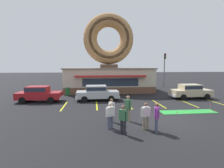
# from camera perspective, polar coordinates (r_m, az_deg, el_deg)

# --- Properties ---
(ground_plane) EXTENTS (160.00, 160.00, 0.00)m
(ground_plane) POSITION_cam_1_polar(r_m,az_deg,el_deg) (12.76, 18.41, -11.24)
(ground_plane) COLOR black
(donut_shop_building) EXTENTS (12.30, 6.75, 10.96)m
(donut_shop_building) POSITION_cam_1_polar(r_m,az_deg,el_deg) (25.10, -1.08, 6.17)
(donut_shop_building) COLOR brown
(donut_shop_building) RESTS_ON ground
(putting_mat) EXTENTS (4.47, 1.16, 0.03)m
(putting_mat) POSITION_cam_1_polar(r_m,az_deg,el_deg) (15.47, 23.58, -8.32)
(putting_mat) COLOR green
(putting_mat) RESTS_ON ground
(mini_donut_near_left) EXTENTS (0.13, 0.13, 0.04)m
(mini_donut_near_left) POSITION_cam_1_polar(r_m,az_deg,el_deg) (16.42, 30.42, -7.71)
(mini_donut_near_left) COLOR #A5724C
(mini_donut_near_left) RESTS_ON putting_mat
(mini_donut_near_right) EXTENTS (0.13, 0.13, 0.04)m
(mini_donut_near_right) POSITION_cam_1_polar(r_m,az_deg,el_deg) (14.78, 20.44, -8.72)
(mini_donut_near_right) COLOR brown
(mini_donut_near_right) RESTS_ON putting_mat
(mini_donut_mid_left) EXTENTS (0.13, 0.13, 0.04)m
(mini_donut_mid_left) POSITION_cam_1_polar(r_m,az_deg,el_deg) (16.11, 29.51, -7.92)
(mini_donut_mid_left) COLOR #E5C666
(mini_donut_mid_left) RESTS_ON putting_mat
(mini_donut_mid_centre) EXTENTS (0.13, 0.13, 0.04)m
(mini_donut_mid_centre) POSITION_cam_1_polar(r_m,az_deg,el_deg) (15.03, 23.13, -8.59)
(mini_donut_mid_centre) COLOR #E5C666
(mini_donut_mid_centre) RESTS_ON putting_mat
(golf_ball) EXTENTS (0.04, 0.04, 0.04)m
(golf_ball) POSITION_cam_1_polar(r_m,az_deg,el_deg) (15.31, 21.40, -8.24)
(golf_ball) COLOR white
(golf_ball) RESTS_ON putting_mat
(putting_flag_pin) EXTENTS (0.13, 0.01, 0.55)m
(putting_flag_pin) POSITION_cam_1_polar(r_m,az_deg,el_deg) (16.56, 29.53, -6.17)
(putting_flag_pin) COLOR silver
(putting_flag_pin) RESTS_ON putting_mat
(car_champagne) EXTENTS (4.58, 2.03, 1.60)m
(car_champagne) POSITION_cam_1_polar(r_m,az_deg,el_deg) (21.59, 24.27, -2.02)
(car_champagne) COLOR #BCAD89
(car_champagne) RESTS_ON ground
(car_red) EXTENTS (4.62, 2.11, 1.60)m
(car_red) POSITION_cam_1_polar(r_m,az_deg,el_deg) (19.40, -22.78, -2.83)
(car_red) COLOR maroon
(car_red) RESTS_ON ground
(car_silver) EXTENTS (4.59, 2.05, 1.60)m
(car_silver) POSITION_cam_1_polar(r_m,az_deg,el_deg) (18.62, -4.89, -2.73)
(car_silver) COLOR #B2B5BA
(car_silver) RESTS_ON ground
(pedestrian_blue_sweater_man) EXTENTS (0.33, 0.58, 1.66)m
(pedestrian_blue_sweater_man) POSITION_cam_1_polar(r_m,az_deg,el_deg) (10.23, 14.36, -10.08)
(pedestrian_blue_sweater_man) COLOR #474C66
(pedestrian_blue_sweater_man) RESTS_ON ground
(pedestrian_hooded_kid) EXTENTS (0.40, 0.52, 1.74)m
(pedestrian_hooded_kid) POSITION_cam_1_polar(r_m,az_deg,el_deg) (11.81, 5.24, -7.47)
(pedestrian_hooded_kid) COLOR #7F7056
(pedestrian_hooded_kid) RESTS_ON ground
(pedestrian_leather_jacket_man) EXTENTS (0.45, 0.45, 1.60)m
(pedestrian_leather_jacket_man) POSITION_cam_1_polar(r_m,az_deg,el_deg) (9.63, 3.64, -11.15)
(pedestrian_leather_jacket_man) COLOR #232328
(pedestrian_leather_jacket_man) RESTS_ON ground
(pedestrian_clipboard_woman) EXTENTS (0.60, 0.26, 1.58)m
(pedestrian_clipboard_woman) POSITION_cam_1_polar(r_m,az_deg,el_deg) (10.49, 10.96, -9.87)
(pedestrian_clipboard_woman) COLOR #7F7056
(pedestrian_clipboard_woman) RESTS_ON ground
(pedestrian_beanie_man) EXTENTS (0.40, 0.52, 1.58)m
(pedestrian_beanie_man) POSITION_cam_1_polar(r_m,az_deg,el_deg) (11.60, -0.14, -8.22)
(pedestrian_beanie_man) COLOR slate
(pedestrian_beanie_man) RESTS_ON ground
(pedestrian_crossing_woman) EXTENTS (0.56, 0.37, 1.55)m
(pedestrian_crossing_woman) POSITION_cam_1_polar(r_m,az_deg,el_deg) (10.43, -0.60, -9.98)
(pedestrian_crossing_woman) COLOR #474C66
(pedestrian_crossing_woman) RESTS_ON ground
(trash_bin) EXTENTS (0.57, 0.57, 0.97)m
(trash_bin) POSITION_cam_1_polar(r_m,az_deg,el_deg) (22.65, -14.25, -2.25)
(trash_bin) COLOR #1E662D
(trash_bin) RESTS_ON ground
(traffic_light_pole) EXTENTS (0.28, 0.47, 5.80)m
(traffic_light_pole) POSITION_cam_1_polar(r_m,az_deg,el_deg) (31.44, 16.77, 5.86)
(traffic_light_pole) COLOR #595B60
(traffic_light_pole) RESTS_ON ground
(parking_stripe_far_left) EXTENTS (0.12, 3.60, 0.01)m
(parking_stripe_far_left) POSITION_cam_1_polar(r_m,az_deg,el_deg) (16.73, -15.41, -6.99)
(parking_stripe_far_left) COLOR yellow
(parking_stripe_far_left) RESTS_ON ground
(parking_stripe_left) EXTENTS (0.12, 3.60, 0.01)m
(parking_stripe_left) POSITION_cam_1_polar(r_m,az_deg,el_deg) (16.50, -5.00, -6.97)
(parking_stripe_left) COLOR yellow
(parking_stripe_left) RESTS_ON ground
(parking_stripe_mid_left) EXTENTS (0.12, 3.60, 0.01)m
(parking_stripe_mid_left) POSITION_cam_1_polar(r_m,az_deg,el_deg) (16.81, 5.35, -6.72)
(parking_stripe_mid_left) COLOR yellow
(parking_stripe_mid_left) RESTS_ON ground
(parking_stripe_centre) EXTENTS (0.12, 3.60, 0.01)m
(parking_stripe_centre) POSITION_cam_1_polar(r_m,az_deg,el_deg) (17.64, 15.01, -6.30)
(parking_stripe_centre) COLOR yellow
(parking_stripe_centre) RESTS_ON ground
(parking_stripe_mid_right) EXTENTS (0.12, 3.60, 0.01)m
(parking_stripe_mid_right) POSITION_cam_1_polar(r_m,az_deg,el_deg) (18.91, 23.58, -5.77)
(parking_stripe_mid_right) COLOR yellow
(parking_stripe_mid_right) RESTS_ON ground
(parking_stripe_right) EXTENTS (0.12, 3.60, 0.01)m
(parking_stripe_right) POSITION_cam_1_polar(r_m,az_deg,el_deg) (20.54, 30.91, -5.22)
(parking_stripe_right) COLOR yellow
(parking_stripe_right) RESTS_ON ground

